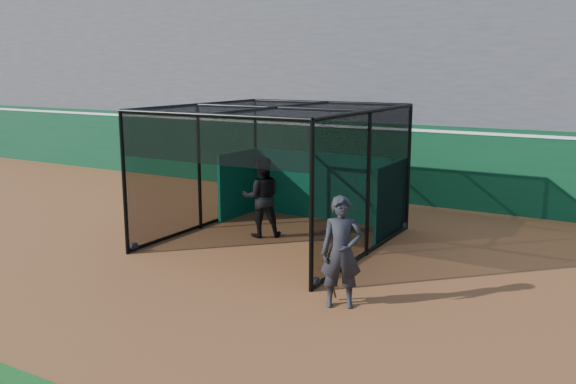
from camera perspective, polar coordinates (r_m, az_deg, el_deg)
The scene contains 6 objects.
ground at distance 13.53m, azimuth -8.54°, elevation -6.80°, with size 120.00×120.00×0.00m, color brown.
outfield_wall at distance 20.38m, azimuth 6.45°, elevation 3.14°, with size 50.00×0.50×2.50m.
grandstand at distance 23.68m, azimuth 10.42°, elevation 11.91°, with size 50.00×7.85×8.95m.
batting_cage at distance 14.90m, azimuth -1.02°, elevation 1.55°, with size 4.90×5.50×3.29m.
batter at distance 15.43m, azimuth -2.48°, elevation -0.48°, with size 0.99×0.77×2.04m, color black.
on_deck_player at distance 10.89m, azimuth 5.01°, elevation -5.64°, with size 0.88×0.77×2.02m.
Camera 1 is at (8.12, -9.97, 4.20)m, focal length 38.00 mm.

